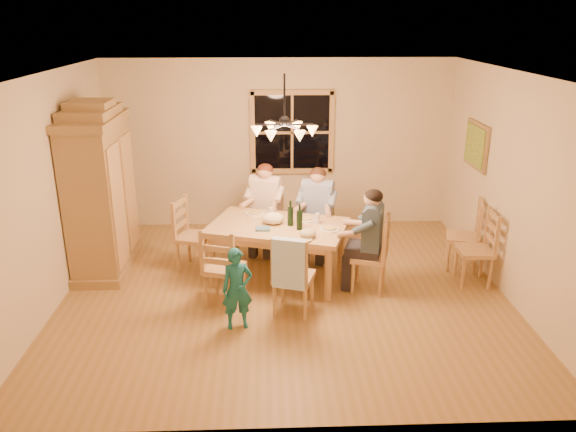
{
  "coord_description": "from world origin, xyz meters",
  "views": [
    {
      "loc": [
        -0.21,
        -6.38,
        3.31
      ],
      "look_at": [
        0.04,
        0.1,
        0.98
      ],
      "focal_mm": 35.0,
      "sensor_mm": 36.0,
      "label": 1
    }
  ],
  "objects_px": {
    "chair_near_left": "(225,279)",
    "chair_far_left": "(266,232)",
    "chair_far_right": "(317,237)",
    "adult_woman": "(265,197)",
    "armoire": "(101,195)",
    "wine_bottle_a": "(290,213)",
    "dining_table": "(278,232)",
    "chair_end_left": "(195,247)",
    "adult_slate_man": "(371,228)",
    "chair_spare_back": "(461,247)",
    "child": "(237,289)",
    "chair_end_right": "(369,267)",
    "wine_bottle_b": "(300,217)",
    "chair_near_right": "(294,288)",
    "chandelier": "(284,129)"
  },
  "relations": [
    {
      "from": "armoire",
      "to": "chair_far_right",
      "type": "xyz_separation_m",
      "value": [
        2.92,
        0.25,
        -0.75
      ]
    },
    {
      "from": "chair_end_right",
      "to": "child",
      "type": "relative_size",
      "value": 1.05
    },
    {
      "from": "adult_woman",
      "to": "wine_bottle_a",
      "type": "xyz_separation_m",
      "value": [
        0.32,
        -0.94,
        0.08
      ]
    },
    {
      "from": "adult_woman",
      "to": "child",
      "type": "relative_size",
      "value": 0.93
    },
    {
      "from": "chair_end_left",
      "to": "chair_spare_back",
      "type": "height_order",
      "value": "same"
    },
    {
      "from": "armoire",
      "to": "chair_far_left",
      "type": "height_order",
      "value": "armoire"
    },
    {
      "from": "chair_end_left",
      "to": "chair_end_right",
      "type": "distance_m",
      "value": 2.4
    },
    {
      "from": "chandelier",
      "to": "chair_near_left",
      "type": "height_order",
      "value": "chandelier"
    },
    {
      "from": "armoire",
      "to": "adult_slate_man",
      "type": "distance_m",
      "value": 3.58
    },
    {
      "from": "chair_near_right",
      "to": "chair_end_right",
      "type": "relative_size",
      "value": 1.0
    },
    {
      "from": "chair_far_left",
      "to": "child",
      "type": "height_order",
      "value": "chair_far_left"
    },
    {
      "from": "dining_table",
      "to": "chair_end_left",
      "type": "distance_m",
      "value": 1.25
    },
    {
      "from": "armoire",
      "to": "wine_bottle_a",
      "type": "bearing_deg",
      "value": -10.35
    },
    {
      "from": "chandelier",
      "to": "chair_end_right",
      "type": "relative_size",
      "value": 0.78
    },
    {
      "from": "chair_far_right",
      "to": "chair_spare_back",
      "type": "relative_size",
      "value": 1.0
    },
    {
      "from": "chair_end_right",
      "to": "child",
      "type": "height_order",
      "value": "chair_end_right"
    },
    {
      "from": "chandelier",
      "to": "chair_near_left",
      "type": "distance_m",
      "value": 1.94
    },
    {
      "from": "dining_table",
      "to": "chair_near_left",
      "type": "distance_m",
      "value": 0.99
    },
    {
      "from": "adult_slate_man",
      "to": "wine_bottle_a",
      "type": "distance_m",
      "value": 1.04
    },
    {
      "from": "chair_near_left",
      "to": "adult_slate_man",
      "type": "relative_size",
      "value": 1.13
    },
    {
      "from": "armoire",
      "to": "wine_bottle_a",
      "type": "height_order",
      "value": "armoire"
    },
    {
      "from": "chair_far_right",
      "to": "wine_bottle_b",
      "type": "distance_m",
      "value": 1.1
    },
    {
      "from": "chair_far_right",
      "to": "chair_spare_back",
      "type": "height_order",
      "value": "same"
    },
    {
      "from": "dining_table",
      "to": "chair_far_right",
      "type": "height_order",
      "value": "chair_far_right"
    },
    {
      "from": "chair_far_right",
      "to": "adult_woman",
      "type": "xyz_separation_m",
      "value": [
        -0.73,
        0.23,
        0.54
      ]
    },
    {
      "from": "wine_bottle_a",
      "to": "wine_bottle_b",
      "type": "bearing_deg",
      "value": -54.52
    },
    {
      "from": "chair_near_right",
      "to": "adult_slate_man",
      "type": "height_order",
      "value": "adult_slate_man"
    },
    {
      "from": "chandelier",
      "to": "chair_near_right",
      "type": "distance_m",
      "value": 1.85
    },
    {
      "from": "armoire",
      "to": "adult_slate_man",
      "type": "relative_size",
      "value": 2.63
    },
    {
      "from": "chair_end_right",
      "to": "child",
      "type": "bearing_deg",
      "value": 135.89
    },
    {
      "from": "chair_near_left",
      "to": "chair_far_left",
      "type": "bearing_deg",
      "value": 90.0
    },
    {
      "from": "chair_end_right",
      "to": "chair_spare_back",
      "type": "height_order",
      "value": "same"
    },
    {
      "from": "chair_near_left",
      "to": "wine_bottle_b",
      "type": "height_order",
      "value": "wine_bottle_b"
    },
    {
      "from": "chair_far_left",
      "to": "wine_bottle_b",
      "type": "xyz_separation_m",
      "value": [
        0.43,
        -1.09,
        0.62
      ]
    },
    {
      "from": "armoire",
      "to": "chair_near_left",
      "type": "height_order",
      "value": "armoire"
    },
    {
      "from": "chair_far_right",
      "to": "chair_near_right",
      "type": "height_order",
      "value": "same"
    },
    {
      "from": "chair_far_left",
      "to": "wine_bottle_b",
      "type": "height_order",
      "value": "wine_bottle_b"
    },
    {
      "from": "chair_far_left",
      "to": "chair_far_right",
      "type": "distance_m",
      "value": 0.77
    },
    {
      "from": "armoire",
      "to": "chair_end_right",
      "type": "distance_m",
      "value": 3.65
    },
    {
      "from": "armoire",
      "to": "chair_end_right",
      "type": "xyz_separation_m",
      "value": [
        3.49,
        -0.79,
        -0.75
      ]
    },
    {
      "from": "armoire",
      "to": "chair_near_left",
      "type": "bearing_deg",
      "value": -32.4
    },
    {
      "from": "chair_far_right",
      "to": "chair_end_left",
      "type": "relative_size",
      "value": 1.0
    },
    {
      "from": "dining_table",
      "to": "chair_end_left",
      "type": "bearing_deg",
      "value": 162.15
    },
    {
      "from": "child",
      "to": "wine_bottle_b",
      "type": "bearing_deg",
      "value": 43.15
    },
    {
      "from": "chair_near_right",
      "to": "chair_end_right",
      "type": "bearing_deg",
      "value": 46.74
    },
    {
      "from": "chair_far_left",
      "to": "chair_spare_back",
      "type": "height_order",
      "value": "same"
    },
    {
      "from": "armoire",
      "to": "dining_table",
      "type": "bearing_deg",
      "value": -10.32
    },
    {
      "from": "dining_table",
      "to": "chair_spare_back",
      "type": "distance_m",
      "value": 2.56
    },
    {
      "from": "adult_slate_man",
      "to": "wine_bottle_a",
      "type": "relative_size",
      "value": 2.65
    },
    {
      "from": "wine_bottle_b",
      "to": "chair_spare_back",
      "type": "height_order",
      "value": "wine_bottle_b"
    }
  ]
}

